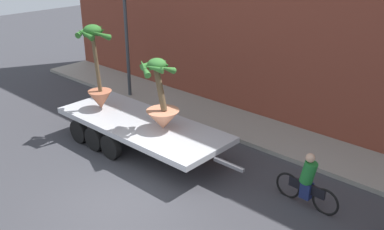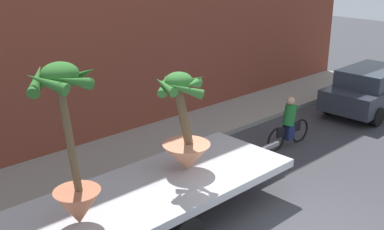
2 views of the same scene
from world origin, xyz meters
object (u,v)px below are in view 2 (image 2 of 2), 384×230
Objects in this scene: potted_palm_middle at (184,135)px; cyclist at (289,125)px; flatbed_trailer at (148,198)px; potted_palm_rear at (71,159)px; parked_car at (373,88)px.

potted_palm_middle reaches higher than cyclist.
potted_palm_rear is at bearing -173.97° from flatbed_trailer.
potted_palm_rear is 1.31× the size of potted_palm_middle.
potted_palm_middle is at bearing -176.53° from parked_car.
potted_palm_middle is at bearing 5.81° from potted_palm_rear.
potted_palm_middle is 1.20× the size of cyclist.
potted_palm_rear is 2.83m from potted_palm_middle.
potted_palm_rear is at bearing -174.19° from potted_palm_middle.
potted_palm_rear reaches higher than parked_car.
flatbed_trailer is at bearing -176.33° from parked_car.
potted_palm_rear is 0.64× the size of parked_car.
cyclist reaches higher than flatbed_trailer.
potted_palm_middle reaches higher than parked_car.
flatbed_trailer is 2.24m from potted_palm_rear.
potted_palm_rear is 7.71m from cyclist.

